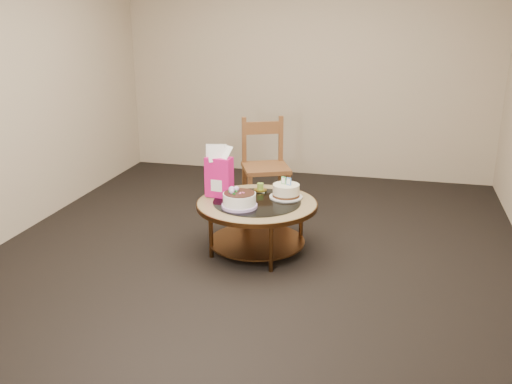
% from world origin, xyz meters
% --- Properties ---
extents(ground, '(5.00, 5.00, 0.00)m').
position_xyz_m(ground, '(0.00, 0.00, 0.00)').
color(ground, black).
rests_on(ground, ground).
extents(room_walls, '(4.52, 5.02, 2.61)m').
position_xyz_m(room_walls, '(0.00, 0.00, 1.54)').
color(room_walls, tan).
rests_on(room_walls, ground).
extents(coffee_table, '(1.02, 1.02, 0.46)m').
position_xyz_m(coffee_table, '(0.00, -0.00, 0.38)').
color(coffee_table, '#513017').
rests_on(coffee_table, ground).
extents(decorated_cake, '(0.29, 0.29, 0.17)m').
position_xyz_m(decorated_cake, '(-0.11, -0.17, 0.51)').
color(decorated_cake, '#B997D6').
rests_on(decorated_cake, coffee_table).
extents(cream_cake, '(0.28, 0.28, 0.18)m').
position_xyz_m(cream_cake, '(0.22, 0.17, 0.51)').
color(cream_cake, silver).
rests_on(cream_cake, coffee_table).
extents(gift_bag, '(0.24, 0.18, 0.45)m').
position_xyz_m(gift_bag, '(-0.35, 0.06, 0.68)').
color(gift_bag, '#D71471').
rests_on(gift_bag, coffee_table).
extents(pillar_candle, '(0.11, 0.11, 0.08)m').
position_xyz_m(pillar_candle, '(-0.04, 0.27, 0.49)').
color(pillar_candle, '#CDBA54').
rests_on(pillar_candle, coffee_table).
extents(dining_chair, '(0.58, 0.58, 0.96)m').
position_xyz_m(dining_chair, '(-0.16, 1.01, 0.49)').
color(dining_chair, brown).
rests_on(dining_chair, ground).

